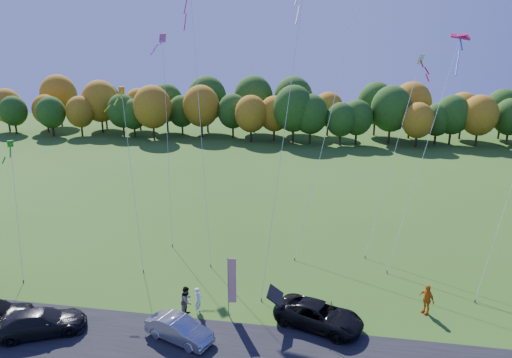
% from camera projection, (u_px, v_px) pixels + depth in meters
% --- Properties ---
extents(ground, '(160.00, 160.00, 0.00)m').
position_uv_depth(ground, '(240.00, 313.00, 28.35)').
color(ground, '#2D5215').
extents(asphalt_strip, '(90.00, 6.00, 0.01)m').
position_uv_depth(asphalt_strip, '(225.00, 354.00, 24.56)').
color(asphalt_strip, black).
rests_on(asphalt_strip, ground).
extents(tree_line, '(116.00, 12.00, 10.00)m').
position_uv_depth(tree_line, '(302.00, 141.00, 80.45)').
color(tree_line, '#1E4711').
rests_on(tree_line, ground).
extents(black_suv, '(5.74, 4.04, 1.45)m').
position_uv_depth(black_suv, '(319.00, 315.00, 26.86)').
color(black_suv, black).
rests_on(black_suv, ground).
extents(silver_sedan, '(4.29, 2.76, 1.33)m').
position_uv_depth(silver_sedan, '(179.00, 329.00, 25.62)').
color(silver_sedan, '#A2A1A6').
rests_on(silver_sedan, ground).
extents(dark_truck_a, '(5.39, 4.01, 1.45)m').
position_uv_depth(dark_truck_a, '(41.00, 322.00, 26.18)').
color(dark_truck_a, black).
rests_on(dark_truck_a, ground).
extents(person_tailgate_a, '(0.44, 0.64, 1.69)m').
position_uv_depth(person_tailgate_a, '(198.00, 300.00, 28.22)').
color(person_tailgate_a, white).
rests_on(person_tailgate_a, ground).
extents(person_tailgate_b, '(0.87, 1.04, 1.91)m').
position_uv_depth(person_tailgate_b, '(187.00, 301.00, 27.96)').
color(person_tailgate_b, gray).
rests_on(person_tailgate_b, ground).
extents(person_east, '(1.05, 1.18, 1.92)m').
position_uv_depth(person_east, '(427.00, 299.00, 28.15)').
color(person_east, orange).
rests_on(person_east, ground).
extents(feather_flag, '(0.51, 0.16, 3.91)m').
position_uv_depth(feather_flag, '(231.00, 280.00, 27.52)').
color(feather_flag, '#999999').
rests_on(feather_flag, ground).
extents(kite_delta_blue, '(5.54, 11.74, 22.87)m').
position_uv_depth(kite_delta_blue, '(199.00, 111.00, 36.81)').
color(kite_delta_blue, '#4C3F33').
rests_on(kite_delta_blue, ground).
extents(kite_parafoil_orange, '(7.03, 13.95, 24.04)m').
position_uv_depth(kite_parafoil_orange, '(334.00, 99.00, 38.10)').
color(kite_parafoil_orange, '#4C3F33').
rests_on(kite_parafoil_orange, ground).
extents(kite_delta_red, '(3.12, 9.01, 22.39)m').
position_uv_depth(kite_delta_red, '(286.00, 122.00, 30.45)').
color(kite_delta_red, '#4C3F33').
rests_on(kite_delta_red, ground).
extents(kite_parafoil_rainbow, '(6.63, 8.65, 17.29)m').
position_uv_depth(kite_parafoil_rainbow, '(425.00, 149.00, 34.49)').
color(kite_parafoil_rainbow, '#4C3F33').
rests_on(kite_parafoil_rainbow, ground).
extents(kite_diamond_yellow, '(3.52, 5.48, 13.33)m').
position_uv_depth(kite_diamond_yellow, '(132.00, 178.00, 34.31)').
color(kite_diamond_yellow, '#4C3F33').
rests_on(kite_diamond_yellow, ground).
extents(kite_diamond_green, '(3.50, 5.06, 9.45)m').
position_uv_depth(kite_diamond_green, '(16.00, 209.00, 33.24)').
color(kite_diamond_green, '#4C3F33').
rests_on(kite_diamond_green, ground).
extents(kite_diamond_white, '(4.65, 7.64, 15.80)m').
position_uv_depth(kite_diamond_white, '(394.00, 155.00, 36.69)').
color(kite_diamond_white, '#4C3F33').
rests_on(kite_diamond_white, ground).
extents(kite_diamond_pink, '(3.34, 8.06, 17.51)m').
position_uv_depth(kite_diamond_pink, '(167.00, 137.00, 39.24)').
color(kite_diamond_pink, '#4C3F33').
rests_on(kite_diamond_pink, ground).
extents(kite_diamond_blue_low, '(4.06, 5.71, 10.31)m').
position_uv_depth(kite_diamond_blue_low, '(501.00, 219.00, 30.34)').
color(kite_diamond_blue_low, '#4C3F33').
rests_on(kite_diamond_blue_low, ground).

